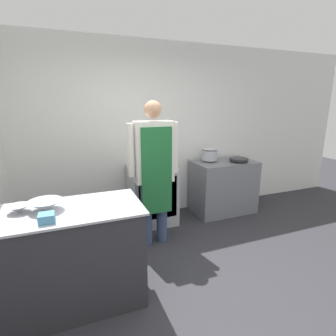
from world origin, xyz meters
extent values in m
plane|color=#2D2D33|center=(0.00, 0.00, 0.00)|extent=(14.00, 14.00, 0.00)
cube|color=white|center=(0.00, 2.12, 1.35)|extent=(8.00, 0.05, 2.70)
cube|color=#2D2D33|center=(-1.15, 0.44, 0.45)|extent=(1.25, 0.65, 0.90)
cube|color=#B2B5BC|center=(-1.15, 0.44, 0.91)|extent=(1.30, 0.68, 0.02)
cube|color=slate|center=(1.30, 1.74, 0.43)|extent=(1.01, 0.61, 0.87)
cube|color=#B2B5BC|center=(1.30, 1.45, 0.71)|extent=(0.93, 0.03, 0.10)
cube|color=#B2B5BC|center=(1.30, 2.03, 0.88)|extent=(1.01, 0.03, 0.02)
cube|color=#A8ADB2|center=(0.06, 1.78, 0.44)|extent=(0.67, 0.59, 0.88)
cube|color=silver|center=(0.06, 1.49, 0.48)|extent=(0.57, 0.02, 0.62)
cylinder|color=#38476B|center=(-0.21, 1.19, 0.42)|extent=(0.14, 0.14, 0.84)
cylinder|color=#38476B|center=(0.00, 1.19, 0.42)|extent=(0.14, 0.14, 0.84)
cube|color=silver|center=(-0.10, 1.19, 1.22)|extent=(0.47, 0.22, 0.75)
cube|color=#1E6633|center=(-0.10, 1.07, 1.00)|extent=(0.38, 0.02, 1.07)
cylinder|color=silver|center=(-0.38, 1.19, 1.25)|extent=(0.09, 0.09, 0.64)
cylinder|color=silver|center=(0.18, 1.19, 1.25)|extent=(0.09, 0.09, 0.64)
sphere|color=tan|center=(-0.10, 1.19, 1.73)|extent=(0.21, 0.21, 0.21)
cone|color=#B2B5BC|center=(-1.30, 0.48, 0.97)|extent=(0.28, 0.28, 0.09)
cone|color=#B2B5BC|center=(-1.50, 0.52, 0.95)|extent=(0.18, 0.18, 0.06)
cube|color=teal|center=(-1.28, 0.24, 0.96)|extent=(0.12, 0.12, 0.07)
cylinder|color=#B2B5BC|center=(1.07, 1.85, 0.97)|extent=(0.25, 0.25, 0.16)
ellipsoid|color=#B2B5BC|center=(1.07, 1.85, 1.07)|extent=(0.25, 0.25, 0.04)
cylinder|color=#262628|center=(1.50, 1.63, 0.91)|extent=(0.30, 0.30, 0.04)
camera|label=1|loc=(-1.09, -1.81, 1.81)|focal=28.00mm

